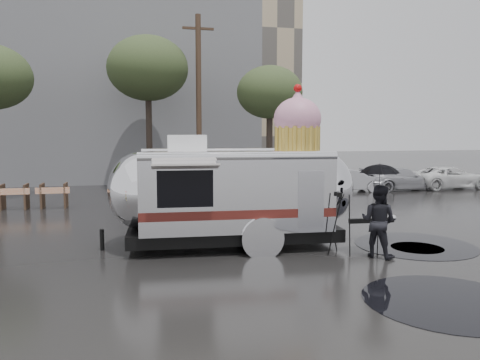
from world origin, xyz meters
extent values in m
plane|color=black|center=(0.00, 0.00, 0.00)|extent=(120.00, 120.00, 0.00)
cylinder|color=black|center=(6.42, 0.66, 0.01)|extent=(1.36, 1.36, 0.01)
cylinder|color=black|center=(0.17, 5.02, 0.01)|extent=(1.97, 1.97, 0.01)
cylinder|color=black|center=(6.54, 0.95, 0.01)|extent=(3.21, 3.21, 0.01)
cylinder|color=black|center=(4.62, -2.97, 0.01)|extent=(3.07, 3.07, 0.01)
cube|color=#5E5E62|center=(-4.00, 24.00, 6.50)|extent=(22.00, 12.00, 13.00)
cylinder|color=#473323|center=(2.50, 14.00, 4.50)|extent=(0.28, 0.28, 9.00)
cube|color=#473323|center=(2.50, 14.00, 8.30)|extent=(1.60, 0.12, 0.12)
cylinder|color=#382D26|center=(0.00, 15.00, 3.38)|extent=(0.32, 0.32, 6.75)
ellipsoid|color=#2E3E20|center=(0.00, 15.00, 6.38)|extent=(4.20, 4.20, 3.30)
cylinder|color=#382D26|center=(6.00, 13.00, 2.70)|extent=(0.32, 0.32, 5.40)
ellipsoid|color=#2E3E20|center=(6.00, 13.00, 5.10)|extent=(3.36, 3.36, 2.64)
cube|color=#473323|center=(-6.00, 10.00, 0.50)|extent=(0.08, 0.80, 1.00)
cube|color=#473323|center=(-5.10, 10.00, 0.50)|extent=(0.08, 0.80, 1.00)
cube|color=#E5590C|center=(-5.55, 9.62, 0.75)|extent=(1.30, 0.04, 0.25)
cube|color=#473323|center=(-4.50, 10.00, 0.50)|extent=(0.08, 0.80, 1.00)
cube|color=#473323|center=(-3.60, 10.00, 0.50)|extent=(0.08, 0.80, 1.00)
cube|color=#E5590C|center=(-4.05, 9.62, 0.75)|extent=(1.30, 0.04, 0.25)
imported|color=silver|center=(7.00, 12.00, 0.70)|extent=(4.00, 1.80, 1.40)
imported|color=#B2B2B7|center=(10.00, 12.00, 0.70)|extent=(4.00, 1.80, 1.40)
imported|color=#B2B2B7|center=(13.00, 12.00, 0.72)|extent=(4.20, 1.80, 1.44)
imported|color=silver|center=(16.00, 12.00, 0.75)|extent=(4.40, 1.90, 1.50)
cube|color=silver|center=(1.71, 2.11, 1.56)|extent=(5.06, 2.88, 2.01)
ellipsoid|color=silver|center=(4.15, 1.95, 1.56)|extent=(1.84, 2.67, 2.01)
ellipsoid|color=silver|center=(-0.74, 2.27, 1.56)|extent=(1.84, 2.67, 2.01)
cube|color=black|center=(1.71, 2.11, 0.39)|extent=(5.71, 2.59, 0.33)
cylinder|color=black|center=(2.19, 0.93, 0.39)|extent=(0.79, 0.30, 0.78)
cylinder|color=black|center=(2.34, 3.22, 0.39)|extent=(0.79, 0.30, 0.78)
cylinder|color=silver|center=(2.18, 0.77, 0.45)|extent=(1.08, 0.18, 1.07)
cube|color=black|center=(5.71, 1.85, 0.56)|extent=(1.34, 0.22, 0.13)
sphere|color=silver|center=(6.38, 1.80, 0.61)|extent=(0.19, 0.19, 0.18)
cylinder|color=black|center=(-1.74, 2.34, 0.28)|extent=(0.12, 0.12, 0.56)
cube|color=#531B16|center=(1.62, 0.83, 1.06)|extent=(4.90, 0.35, 0.22)
cube|color=#531B16|center=(1.79, 3.38, 1.06)|extent=(4.90, 0.35, 0.22)
cube|color=black|center=(0.29, 0.91, 1.73)|extent=(1.34, 0.12, 0.89)
cube|color=#ADA5A0|center=(0.27, 0.64, 2.29)|extent=(1.59, 0.66, 0.16)
cube|color=silver|center=(3.40, 0.70, 1.39)|extent=(0.67, 0.07, 1.45)
cube|color=white|center=(0.48, 2.19, 2.79)|extent=(1.05, 0.79, 0.42)
cylinder|color=gold|center=(3.48, 1.99, 2.90)|extent=(1.23, 1.23, 0.67)
ellipsoid|color=pink|center=(3.48, 1.99, 3.43)|extent=(1.38, 1.38, 1.16)
cone|color=pink|center=(3.48, 1.99, 4.01)|extent=(0.59, 0.59, 0.45)
sphere|color=red|center=(3.48, 1.99, 4.26)|extent=(0.24, 0.24, 0.22)
imported|color=black|center=(4.93, 0.10, 0.90)|extent=(0.92, 0.97, 1.79)
imported|color=black|center=(4.93, 0.10, 1.95)|extent=(1.16, 1.16, 0.79)
cylinder|color=black|center=(4.93, 0.10, 0.83)|extent=(0.02, 0.02, 1.65)
cylinder|color=black|center=(4.36, 0.51, 0.75)|extent=(0.12, 0.33, 1.51)
cylinder|color=black|center=(4.05, 0.85, 0.75)|extent=(0.34, 0.10, 1.51)
cylinder|color=black|center=(3.91, 0.40, 0.75)|extent=(0.25, 0.27, 1.51)
cube|color=black|center=(4.11, 0.58, 1.52)|extent=(0.15, 0.14, 0.11)
camera|label=1|loc=(-0.95, -10.14, 3.07)|focal=35.00mm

